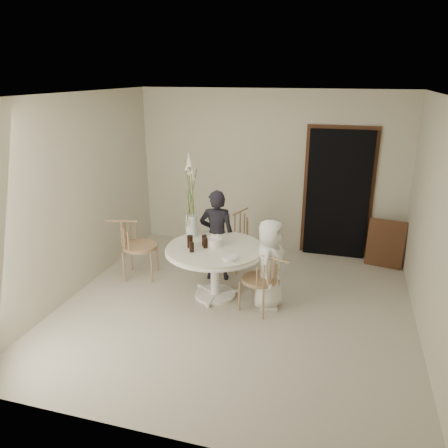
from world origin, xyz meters
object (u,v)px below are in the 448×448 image
(chair_far, at_px, (236,231))
(boy, at_px, (270,264))
(flower_vase, at_px, (191,204))
(table, at_px, (215,255))
(chair_right, at_px, (267,276))
(birthday_cake, at_px, (214,242))
(girl, at_px, (217,235))
(chair_left, at_px, (131,240))

(chair_far, xyz_separation_m, boy, (0.75, -1.19, 0.04))
(flower_vase, bearing_deg, table, -36.09)
(chair_right, height_order, birthday_cake, birthday_cake)
(girl, height_order, flower_vase, flower_vase)
(birthday_cake, bearing_deg, chair_left, 170.93)
(boy, relative_size, birthday_cake, 5.29)
(chair_far, height_order, girl, girl)
(chair_far, distance_m, chair_left, 1.64)
(boy, distance_m, flower_vase, 1.39)
(table, height_order, girl, girl)
(table, bearing_deg, flower_vase, 143.91)
(chair_left, distance_m, boy, 2.16)
(birthday_cake, bearing_deg, chair_far, 88.35)
(chair_far, bearing_deg, table, -73.38)
(chair_right, height_order, flower_vase, flower_vase)
(chair_right, xyz_separation_m, boy, (0.00, 0.16, 0.09))
(girl, relative_size, flower_vase, 1.14)
(girl, bearing_deg, flower_vase, 24.77)
(girl, relative_size, birthday_cake, 6.01)
(chair_right, relative_size, flower_vase, 0.66)
(table, relative_size, chair_left, 1.48)
(boy, relative_size, flower_vase, 1.00)
(chair_right, distance_m, boy, 0.19)
(chair_left, bearing_deg, chair_right, -115.70)
(table, relative_size, chair_far, 1.53)
(flower_vase, bearing_deg, girl, 35.94)
(chair_left, distance_m, girl, 1.28)
(boy, xyz_separation_m, flower_vase, (-1.20, 0.39, 0.59))
(chair_left, bearing_deg, birthday_cake, -111.85)
(chair_far, relative_size, birthday_cake, 3.83)
(boy, bearing_deg, chair_far, 35.34)
(table, xyz_separation_m, chair_far, (0.01, 1.13, -0.05))
(girl, distance_m, boy, 1.08)
(girl, height_order, birthday_cake, girl)
(table, distance_m, flower_vase, 0.80)
(birthday_cake, bearing_deg, flower_vase, 146.77)
(chair_right, height_order, girl, girl)
(flower_vase, bearing_deg, chair_far, 60.77)
(table, height_order, chair_right, chair_right)
(girl, bearing_deg, chair_left, 1.53)
(chair_right, bearing_deg, chair_left, -81.10)
(table, relative_size, boy, 1.11)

